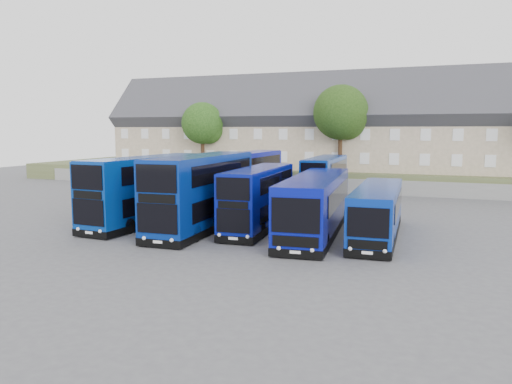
# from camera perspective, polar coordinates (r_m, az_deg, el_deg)

# --- Properties ---
(ground) EXTENTS (120.00, 120.00, 0.00)m
(ground) POSITION_cam_1_polar(r_m,az_deg,el_deg) (30.51, -4.21, -5.18)
(ground) COLOR #4C4C52
(ground) RESTS_ON ground
(retaining_wall) EXTENTS (70.00, 0.40, 1.50)m
(retaining_wall) POSITION_cam_1_polar(r_m,az_deg,el_deg) (52.80, 7.05, 0.83)
(retaining_wall) COLOR slate
(retaining_wall) RESTS_ON ground
(earth_bank) EXTENTS (80.00, 20.00, 2.00)m
(earth_bank) POSITION_cam_1_polar(r_m,az_deg,el_deg) (62.47, 9.32, 1.99)
(earth_bank) COLOR #515731
(earth_bank) RESTS_ON ground
(terrace_row) EXTENTS (48.00, 10.40, 11.20)m
(terrace_row) POSITION_cam_1_polar(r_m,az_deg,el_deg) (59.06, 5.74, 7.20)
(terrace_row) COLOR tan
(terrace_row) RESTS_ON earth_bank
(dd_front_left) EXTENTS (3.26, 11.70, 4.60)m
(dd_front_left) POSITION_cam_1_polar(r_m,az_deg,el_deg) (35.51, -12.37, 0.12)
(dd_front_left) COLOR navy
(dd_front_left) RESTS_ON ground
(dd_front_mid) EXTENTS (3.45, 12.24, 4.81)m
(dd_front_mid) POSITION_cam_1_polar(r_m,az_deg,el_deg) (32.87, -6.15, -0.12)
(dd_front_mid) COLOR navy
(dd_front_mid) RESTS_ON ground
(dd_front_right) EXTENTS (3.05, 10.19, 3.99)m
(dd_front_right) POSITION_cam_1_polar(r_m,az_deg,el_deg) (32.65, 0.28, -0.85)
(dd_front_right) COLOR #071281
(dd_front_right) RESTS_ON ground
(dd_rear_left) EXTENTS (2.56, 11.13, 4.42)m
(dd_rear_left) POSITION_cam_1_polar(r_m,az_deg,el_deg) (45.61, -0.81, 1.69)
(dd_rear_left) COLOR #0811A4
(dd_rear_left) RESTS_ON ground
(dd_rear_right) EXTENTS (2.81, 10.29, 4.05)m
(dd_rear_right) POSITION_cam_1_polar(r_m,az_deg,el_deg) (44.64, 7.88, 1.27)
(dd_rear_right) COLOR #083296
(dd_rear_right) RESTS_ON ground
(coach_east_a) EXTENTS (4.12, 13.50, 3.64)m
(coach_east_a) POSITION_cam_1_polar(r_m,az_deg,el_deg) (31.35, 6.83, -1.56)
(coach_east_a) COLOR #081195
(coach_east_a) RESTS_ON ground
(coach_east_b) EXTENTS (2.98, 11.46, 3.10)m
(coach_east_b) POSITION_cam_1_polar(r_m,az_deg,el_deg) (30.92, 13.69, -2.33)
(coach_east_b) COLOR #082B99
(coach_east_b) RESTS_ON ground
(tree_west) EXTENTS (4.80, 4.80, 7.65)m
(tree_west) POSITION_cam_1_polar(r_m,az_deg,el_deg) (58.45, -5.98, 7.64)
(tree_west) COLOR #382314
(tree_west) RESTS_ON earth_bank
(tree_mid) EXTENTS (5.76, 5.76, 9.18)m
(tree_mid) POSITION_cam_1_polar(r_m,az_deg,el_deg) (53.59, 9.85, 8.71)
(tree_mid) COLOR #382314
(tree_mid) RESTS_ON earth_bank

